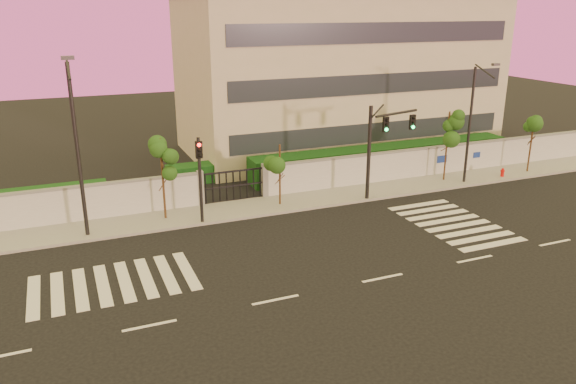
% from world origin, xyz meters
% --- Properties ---
extents(ground, '(120.00, 120.00, 0.00)m').
position_xyz_m(ground, '(0.00, 0.00, 0.00)').
color(ground, black).
rests_on(ground, ground).
extents(sidewalk, '(60.00, 3.00, 0.15)m').
position_xyz_m(sidewalk, '(0.00, 10.50, 0.07)').
color(sidewalk, gray).
rests_on(sidewalk, ground).
extents(perimeter_wall, '(60.00, 0.36, 2.20)m').
position_xyz_m(perimeter_wall, '(0.10, 12.00, 1.07)').
color(perimeter_wall, '#ACAFB3').
rests_on(perimeter_wall, ground).
extents(hedge_row, '(41.00, 4.25, 1.80)m').
position_xyz_m(hedge_row, '(1.17, 14.74, 0.82)').
color(hedge_row, '#103710').
rests_on(hedge_row, ground).
extents(institutional_building, '(24.40, 12.40, 12.25)m').
position_xyz_m(institutional_building, '(9.00, 21.99, 6.16)').
color(institutional_building, '#B8B39C').
rests_on(institutional_building, ground).
extents(road_markings, '(57.00, 7.62, 0.02)m').
position_xyz_m(road_markings, '(-1.58, 3.76, 0.01)').
color(road_markings, silver).
rests_on(road_markings, ground).
extents(street_tree_c, '(1.50, 1.19, 4.64)m').
position_xyz_m(street_tree_c, '(-7.35, 10.60, 3.41)').
color(street_tree_c, '#382314').
rests_on(street_tree_c, ground).
extents(street_tree_d, '(1.33, 1.06, 3.75)m').
position_xyz_m(street_tree_d, '(-0.67, 10.30, 2.76)').
color(street_tree_d, '#382314').
rests_on(street_tree_d, ground).
extents(street_tree_e, '(1.38, 1.10, 4.76)m').
position_xyz_m(street_tree_e, '(11.33, 10.63, 3.50)').
color(street_tree_e, '#382314').
rests_on(street_tree_e, ground).
extents(street_tree_f, '(1.44, 1.15, 4.00)m').
position_xyz_m(street_tree_f, '(18.08, 10.04, 2.95)').
color(street_tree_f, '#382314').
rests_on(street_tree_f, ground).
extents(traffic_signal_main, '(3.61, 1.10, 5.78)m').
position_xyz_m(traffic_signal_main, '(5.31, 9.23, 3.65)').
color(traffic_signal_main, black).
rests_on(traffic_signal_main, ground).
extents(traffic_signal_secondary, '(0.37, 0.35, 4.80)m').
position_xyz_m(traffic_signal_secondary, '(-5.64, 9.24, 3.04)').
color(traffic_signal_secondary, black).
rests_on(traffic_signal_secondary, ground).
extents(streetlight_west, '(0.55, 2.21, 9.21)m').
position_xyz_m(streetlight_west, '(-11.51, 9.54, 4.97)').
color(streetlight_west, black).
rests_on(streetlight_west, ground).
extents(streetlight_east, '(0.48, 1.93, 8.01)m').
position_xyz_m(streetlight_east, '(12.28, 9.57, 4.33)').
color(streetlight_east, black).
rests_on(streetlight_east, ground).
extents(fire_hydrant, '(0.30, 0.28, 0.75)m').
position_xyz_m(fire_hydrant, '(15.47, 9.67, 0.37)').
color(fire_hydrant, red).
rests_on(fire_hydrant, ground).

